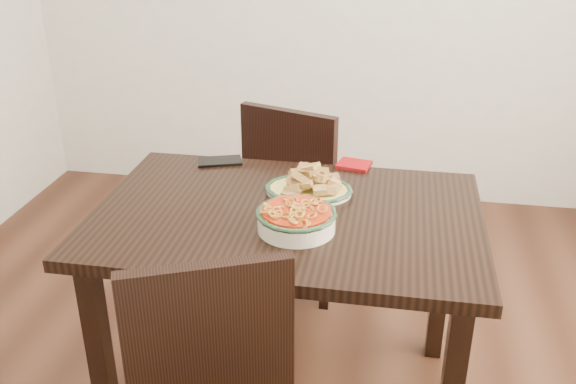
% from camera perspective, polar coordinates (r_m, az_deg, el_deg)
% --- Properties ---
extents(dining_table, '(1.22, 0.82, 0.75)m').
position_cam_1_polar(dining_table, '(2.08, -0.10, -4.13)').
color(dining_table, black).
rests_on(dining_table, ground).
extents(chair_far, '(0.53, 0.53, 0.89)m').
position_cam_1_polar(chair_far, '(2.77, 1.07, 0.20)').
color(chair_far, black).
rests_on(chair_far, ground).
extents(fish_plate, '(0.29, 0.23, 0.11)m').
position_cam_1_polar(fish_plate, '(2.14, 1.85, 0.99)').
color(fish_plate, beige).
rests_on(fish_plate, dining_table).
extents(noodle_bowl, '(0.24, 0.24, 0.08)m').
position_cam_1_polar(noodle_bowl, '(1.91, 0.75, -2.22)').
color(noodle_bowl, white).
rests_on(noodle_bowl, dining_table).
extents(smartphone, '(0.18, 0.14, 0.01)m').
position_cam_1_polar(smartphone, '(2.41, -6.10, 2.74)').
color(smartphone, black).
rests_on(smartphone, dining_table).
extents(napkin, '(0.13, 0.12, 0.01)m').
position_cam_1_polar(napkin, '(2.38, 5.89, 2.44)').
color(napkin, '#970B0E').
rests_on(napkin, dining_table).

